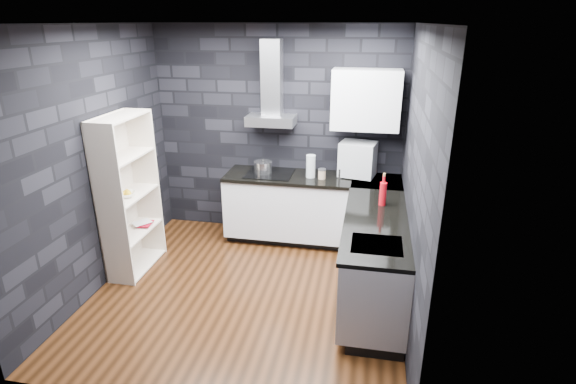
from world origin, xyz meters
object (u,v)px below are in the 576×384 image
(pot, at_px, (263,168))
(red_bottle, at_px, (383,194))
(glass_vase, at_px, (311,166))
(storage_jar, at_px, (322,174))
(bookshelf, at_px, (129,195))
(utensil_crock, at_px, (340,173))
(fruit_bowl, at_px, (126,194))
(appliance_garage, at_px, (358,159))

(pot, relative_size, red_bottle, 0.90)
(glass_vase, distance_m, red_bottle, 1.15)
(storage_jar, xyz_separation_m, bookshelf, (-2.04, -0.97, -0.06))
(storage_jar, height_order, bookshelf, bookshelf)
(bookshelf, bearing_deg, utensil_crock, 29.24)
(pot, bearing_deg, bookshelf, -141.45)
(utensil_crock, distance_m, bookshelf, 2.50)
(pot, xyz_separation_m, utensil_crock, (0.98, 0.03, -0.02))
(glass_vase, distance_m, bookshelf, 2.15)
(glass_vase, relative_size, utensil_crock, 2.41)
(storage_jar, relative_size, fruit_bowl, 0.53)
(appliance_garage, distance_m, fruit_bowl, 2.75)
(appliance_garage, bearing_deg, red_bottle, -59.68)
(bookshelf, height_order, fruit_bowl, bookshelf)
(glass_vase, relative_size, bookshelf, 0.16)
(storage_jar, bearing_deg, appliance_garage, 22.69)
(utensil_crock, height_order, bookshelf, bookshelf)
(utensil_crock, bearing_deg, glass_vase, -170.88)
(storage_jar, bearing_deg, utensil_crock, 22.84)
(pot, relative_size, appliance_garage, 0.53)
(glass_vase, bearing_deg, storage_jar, -13.13)
(pot, relative_size, bookshelf, 0.12)
(pot, relative_size, glass_vase, 0.79)
(glass_vase, height_order, fruit_bowl, glass_vase)
(pot, relative_size, utensil_crock, 1.91)
(storage_jar, bearing_deg, fruit_bowl, -153.26)
(bookshelf, bearing_deg, red_bottle, 9.31)
(bookshelf, bearing_deg, pot, 42.75)
(glass_vase, distance_m, storage_jar, 0.17)
(glass_vase, relative_size, appliance_garage, 0.67)
(storage_jar, relative_size, utensil_crock, 0.95)
(red_bottle, distance_m, fruit_bowl, 2.79)
(appliance_garage, relative_size, red_bottle, 1.70)
(pot, bearing_deg, appliance_garage, 5.58)
(utensil_crock, relative_size, red_bottle, 0.47)
(fruit_bowl, bearing_deg, bookshelf, 90.00)
(bookshelf, distance_m, fruit_bowl, 0.07)
(appliance_garage, bearing_deg, glass_vase, -154.44)
(glass_vase, height_order, storage_jar, glass_vase)
(bookshelf, xyz_separation_m, fruit_bowl, (0.00, -0.06, 0.04))
(utensil_crock, height_order, fruit_bowl, utensil_crock)
(storage_jar, bearing_deg, glass_vase, 166.87)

